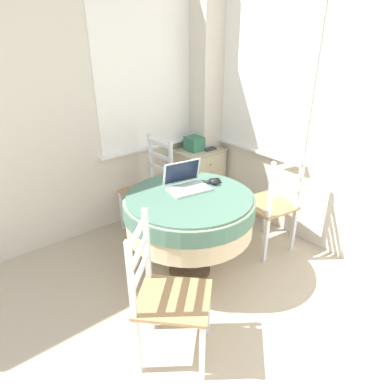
% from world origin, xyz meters
% --- Properties ---
extents(corner_room_shell, '(4.41, 5.11, 2.55)m').
position_xyz_m(corner_room_shell, '(1.27, 2.07, 1.28)').
color(corner_room_shell, beige).
rests_on(corner_room_shell, ground_plane).
extents(round_dining_table, '(1.05, 1.05, 0.74)m').
position_xyz_m(round_dining_table, '(0.94, 2.08, 0.59)').
color(round_dining_table, '#4C3D2D').
rests_on(round_dining_table, ground_plane).
extents(laptop, '(0.37, 0.30, 0.22)m').
position_xyz_m(laptop, '(1.00, 2.19, 0.78)').
color(laptop, silver).
rests_on(laptop, round_dining_table).
extents(computer_mouse, '(0.06, 0.10, 0.05)m').
position_xyz_m(computer_mouse, '(1.23, 2.12, 0.76)').
color(computer_mouse, black).
rests_on(computer_mouse, round_dining_table).
extents(cell_phone, '(0.10, 0.12, 0.01)m').
position_xyz_m(cell_phone, '(1.30, 2.15, 0.74)').
color(cell_phone, black).
rests_on(cell_phone, round_dining_table).
extents(dining_chair_near_back_window, '(0.46, 0.42, 0.96)m').
position_xyz_m(dining_chair_near_back_window, '(1.09, 2.91, 0.46)').
color(dining_chair_near_back_window, '#A87F51').
rests_on(dining_chair_near_back_window, ground_plane).
extents(dining_chair_near_right_window, '(0.45, 0.49, 0.96)m').
position_xyz_m(dining_chair_near_right_window, '(1.75, 1.89, 0.46)').
color(dining_chair_near_right_window, '#A87F51').
rests_on(dining_chair_near_right_window, ground_plane).
extents(dining_chair_camera_near, '(0.59, 0.59, 0.96)m').
position_xyz_m(dining_chair_camera_near, '(0.31, 1.52, 0.46)').
color(dining_chair_camera_near, '#A87F51').
rests_on(dining_chair_camera_near, ground_plane).
extents(corner_cabinet, '(0.54, 0.40, 0.68)m').
position_xyz_m(corner_cabinet, '(1.85, 3.03, 0.34)').
color(corner_cabinet, beige).
rests_on(corner_cabinet, ground_plane).
extents(storage_box, '(0.17, 0.19, 0.15)m').
position_xyz_m(storage_box, '(1.78, 3.04, 0.76)').
color(storage_box, '#387A5B').
rests_on(storage_box, corner_cabinet).
extents(book_on_cabinet, '(0.14, 0.20, 0.02)m').
position_xyz_m(book_on_cabinet, '(1.92, 3.00, 0.69)').
color(book_on_cabinet, '#3F3F44').
rests_on(book_on_cabinet, corner_cabinet).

